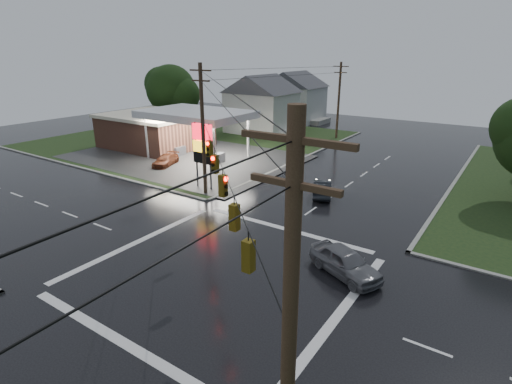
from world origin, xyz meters
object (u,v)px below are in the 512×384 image
Objects in this scene: tree_nw_behind at (172,90)px; car_crossing at (345,262)px; utility_pole_se at (288,361)px; gas_station at (161,128)px; utility_pole_nw at (203,129)px; utility_pole_n at (339,100)px; car_north at (322,188)px; house_far at (295,96)px; car_pump at (166,160)px; pylon_sign at (203,145)px; house_near at (262,103)px.

tree_nw_behind is 2.18× the size of car_crossing.
utility_pole_se is at bearing -139.43° from car_crossing.
gas_station is 2.38× the size of utility_pole_nw.
utility_pole_n is 2.29× the size of car_crossing.
car_north is at bearing -24.74° from tree_nw_behind.
car_crossing is (15.32, -5.91, -4.94)m from utility_pole_nw.
house_far is 2.70× the size of car_pump.
utility_pole_se reaches higher than pylon_sign.
house_near is 12.04m from house_far.
utility_pole_se is at bearing -45.00° from utility_pole_nw.
gas_station is 8.91m from car_pump.
pylon_sign reaches higher than car_pump.
car_pump is (-9.61, 4.50, -5.13)m from utility_pole_nw.
house_far is at bearing 106.98° from pylon_sign.
utility_pole_se is 58.64m from tree_nw_behind.
utility_pole_n reaches higher than tree_nw_behind.
tree_nw_behind is at bearing -48.56° from car_north.
car_crossing is at bearing -22.96° from pylon_sign.
house_near is (-30.45, 45.50, -1.32)m from utility_pole_se.
car_north is at bearing -11.21° from gas_station.
car_crossing is at bearing -40.97° from car_pump.
utility_pole_n is at bearing 18.21° from tree_nw_behind.
car_crossing is at bearing -21.11° from utility_pole_nw.
utility_pole_se reaches higher than car_north.
utility_pole_se is 65.55m from house_far.
utility_pole_nw is 1.00× the size of house_far.
tree_nw_behind reaches higher than house_near.
house_near reaches higher than car_crossing.
pylon_sign is 18.02m from car_crossing.
tree_nw_behind reaches higher than gas_station.
utility_pole_n is at bearing -38.77° from house_far.
house_far reaches higher than car_north.
pylon_sign is at bearing -92.08° from utility_pole_n.
utility_pole_se reaches higher than car_crossing.
car_crossing is 1.12× the size of car_pump.
utility_pole_nw is 17.15m from car_crossing.
car_north is at bearing 113.00° from utility_pole_se.
house_far reaches higher than pylon_sign.
car_north is (8.70, 5.27, -5.02)m from utility_pole_nw.
tree_nw_behind reaches higher than pylon_sign.
car_pump is (6.57, -5.70, -1.95)m from gas_station.
gas_station is at bearing 120.75° from car_pump.
utility_pole_n is 2.47× the size of car_north.
pylon_sign is 28.34m from utility_pole_se.
utility_pole_nw is at bearing -72.08° from house_far.
utility_pole_nw is 28.50m from utility_pole_n.
house_near is (-11.45, 26.50, -1.32)m from utility_pole_nw.
house_near is 1.10× the size of tree_nw_behind.
utility_pole_n reaches higher than pylon_sign.
car_north is (9.70, 4.27, -3.31)m from pylon_sign.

